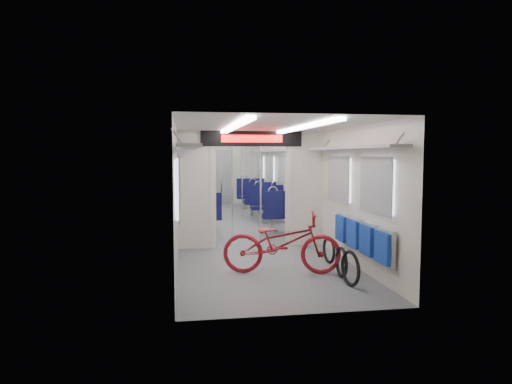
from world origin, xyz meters
The scene contains 14 objects.
carriage centered at (0.00, -0.27, 1.50)m, with size 12.00×12.02×2.31m.
bicycle centered at (0.16, -4.17, 0.48)m, with size 0.64×1.82×0.96m, color maroon.
flip_bench centered at (1.35, -4.40, 0.58)m, with size 0.12×2.10×0.51m.
bike_hoop_a centered at (0.95, -5.01, 0.23)m, with size 0.51×0.51×0.05m, color black.
bike_hoop_b centered at (0.98, -4.56, 0.21)m, with size 0.47×0.47×0.05m, color black.
bike_hoop_c centered at (1.08, -3.67, 0.21)m, with size 0.47×0.47×0.05m, color black.
seat_bay_near_left centered at (-0.93, 0.27, 0.54)m, with size 0.90×2.04×1.09m.
seat_bay_near_right centered at (0.93, 0.29, 0.55)m, with size 0.92×2.12×1.11m.
seat_bay_far_left centered at (-0.93, 3.12, 0.54)m, with size 0.91×2.08×1.10m.
seat_bay_far_right centered at (0.93, 3.38, 0.56)m, with size 0.94×2.20×1.14m.
stanchion_near_left centered at (-0.29, -1.14, 1.15)m, with size 0.04×0.04×2.30m, color silver.
stanchion_near_right centered at (0.29, -1.43, 1.15)m, with size 0.04×0.04×2.30m, color silver.
stanchion_far_left centered at (-0.30, 1.52, 1.15)m, with size 0.04×0.04×2.30m, color silver.
stanchion_far_right centered at (0.34, 1.97, 1.15)m, with size 0.04×0.04×2.30m, color silver.
Camera 1 is at (-1.34, -10.98, 1.85)m, focal length 32.00 mm.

